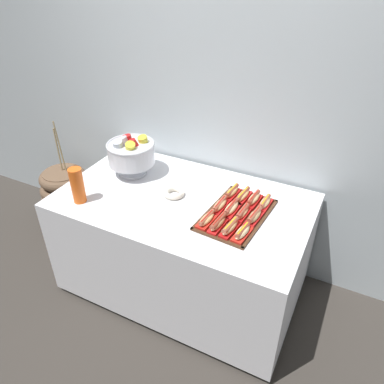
{
  "coord_description": "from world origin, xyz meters",
  "views": [
    {
      "loc": [
        0.93,
        -1.72,
        2.12
      ],
      "look_at": [
        0.04,
        0.05,
        0.81
      ],
      "focal_mm": 34.87,
      "sensor_mm": 36.0,
      "label": 1
    }
  ],
  "objects_px": {
    "hot_dog_4": "(220,205)",
    "hot_dog_8": "(232,192)",
    "hot_dog_1": "(218,223)",
    "donut": "(174,193)",
    "buffet_table": "(184,243)",
    "hot_dog_2": "(230,227)",
    "hot_dog_10": "(254,199)",
    "hot_dog_3": "(242,232)",
    "hot_dog_5": "(231,209)",
    "hot_dog_6": "(242,213)",
    "hot_dog_7": "(254,216)",
    "serving_tray": "(236,215)",
    "cup_stack": "(77,185)",
    "hot_dog_11": "(265,203)",
    "hot_dog_9": "(243,196)",
    "hot_dog_0": "(207,220)",
    "floor_vase": "(67,199)",
    "punch_bowl": "(131,153)"
  },
  "relations": [
    {
      "from": "floor_vase",
      "to": "hot_dog_0",
      "type": "relative_size",
      "value": 5.83
    },
    {
      "from": "serving_tray",
      "to": "hot_dog_3",
      "type": "bearing_deg",
      "value": -60.11
    },
    {
      "from": "hot_dog_8",
      "to": "hot_dog_2",
      "type": "bearing_deg",
      "value": -69.95
    },
    {
      "from": "hot_dog_10",
      "to": "cup_stack",
      "type": "relative_size",
      "value": 0.75
    },
    {
      "from": "hot_dog_4",
      "to": "hot_dog_8",
      "type": "relative_size",
      "value": 1.06
    },
    {
      "from": "hot_dog_0",
      "to": "hot_dog_7",
      "type": "relative_size",
      "value": 0.96
    },
    {
      "from": "serving_tray",
      "to": "hot_dog_4",
      "type": "relative_size",
      "value": 3.09
    },
    {
      "from": "buffet_table",
      "to": "hot_dog_2",
      "type": "relative_size",
      "value": 9.19
    },
    {
      "from": "hot_dog_2",
      "to": "hot_dog_4",
      "type": "xyz_separation_m",
      "value": [
        -0.14,
        0.18,
        -0.0
      ]
    },
    {
      "from": "hot_dog_0",
      "to": "hot_dog_1",
      "type": "xyz_separation_m",
      "value": [
        0.07,
        -0.01,
        0.0
      ]
    },
    {
      "from": "buffet_table",
      "to": "hot_dog_5",
      "type": "xyz_separation_m",
      "value": [
        0.33,
        -0.0,
        0.4
      ]
    },
    {
      "from": "floor_vase",
      "to": "hot_dog_5",
      "type": "distance_m",
      "value": 1.7
    },
    {
      "from": "serving_tray",
      "to": "cup_stack",
      "type": "relative_size",
      "value": 2.35
    },
    {
      "from": "hot_dog_4",
      "to": "hot_dog_10",
      "type": "height_order",
      "value": "same"
    },
    {
      "from": "hot_dog_3",
      "to": "hot_dog_11",
      "type": "relative_size",
      "value": 1.05
    },
    {
      "from": "serving_tray",
      "to": "hot_dog_11",
      "type": "distance_m",
      "value": 0.2
    },
    {
      "from": "hot_dog_0",
      "to": "hot_dog_6",
      "type": "distance_m",
      "value": 0.22
    },
    {
      "from": "hot_dog_2",
      "to": "hot_dog_9",
      "type": "xyz_separation_m",
      "value": [
        -0.05,
        0.33,
        -0.0
      ]
    },
    {
      "from": "hot_dog_1",
      "to": "cup_stack",
      "type": "xyz_separation_m",
      "value": [
        -0.89,
        -0.14,
        0.08
      ]
    },
    {
      "from": "hot_dog_0",
      "to": "hot_dog_2",
      "type": "bearing_deg",
      "value": -4.39
    },
    {
      "from": "buffet_table",
      "to": "cup_stack",
      "type": "xyz_separation_m",
      "value": [
        -0.57,
        -0.31,
        0.48
      ]
    },
    {
      "from": "serving_tray",
      "to": "hot_dog_10",
      "type": "height_order",
      "value": "hot_dog_10"
    },
    {
      "from": "floor_vase",
      "to": "hot_dog_10",
      "type": "bearing_deg",
      "value": -1.56
    },
    {
      "from": "hot_dog_2",
      "to": "hot_dog_8",
      "type": "xyz_separation_m",
      "value": [
        -0.12,
        0.34,
        -0.0
      ]
    },
    {
      "from": "hot_dog_2",
      "to": "hot_dog_7",
      "type": "distance_m",
      "value": 0.18
    },
    {
      "from": "hot_dog_1",
      "to": "hot_dog_9",
      "type": "distance_m",
      "value": 0.33
    },
    {
      "from": "hot_dog_2",
      "to": "hot_dog_8",
      "type": "height_order",
      "value": "hot_dog_2"
    },
    {
      "from": "hot_dog_5",
      "to": "hot_dog_6",
      "type": "xyz_separation_m",
      "value": [
        0.07,
        -0.01,
        -0.0
      ]
    },
    {
      "from": "hot_dog_10",
      "to": "hot_dog_3",
      "type": "bearing_deg",
      "value": -81.59
    },
    {
      "from": "hot_dog_4",
      "to": "cup_stack",
      "type": "height_order",
      "value": "cup_stack"
    },
    {
      "from": "hot_dog_10",
      "to": "cup_stack",
      "type": "height_order",
      "value": "cup_stack"
    },
    {
      "from": "hot_dog_0",
      "to": "hot_dog_10",
      "type": "distance_m",
      "value": 0.36
    },
    {
      "from": "hot_dog_2",
      "to": "hot_dog_10",
      "type": "distance_m",
      "value": 0.33
    },
    {
      "from": "hot_dog_4",
      "to": "punch_bowl",
      "type": "height_order",
      "value": "punch_bowl"
    },
    {
      "from": "hot_dog_4",
      "to": "hot_dog_6",
      "type": "xyz_separation_m",
      "value": [
        0.15,
        -0.01,
        -0.0
      ]
    },
    {
      "from": "buffet_table",
      "to": "hot_dog_4",
      "type": "relative_size",
      "value": 9.02
    },
    {
      "from": "hot_dog_1",
      "to": "donut",
      "type": "relative_size",
      "value": 1.25
    },
    {
      "from": "hot_dog_4",
      "to": "hot_dog_7",
      "type": "distance_m",
      "value": 0.23
    },
    {
      "from": "serving_tray",
      "to": "cup_stack",
      "type": "height_order",
      "value": "cup_stack"
    },
    {
      "from": "hot_dog_8",
      "to": "cup_stack",
      "type": "relative_size",
      "value": 0.72
    },
    {
      "from": "hot_dog_5",
      "to": "hot_dog_9",
      "type": "xyz_separation_m",
      "value": [
        0.01,
        0.16,
        -0.0
      ]
    },
    {
      "from": "donut",
      "to": "hot_dog_9",
      "type": "bearing_deg",
      "value": 19.51
    },
    {
      "from": "hot_dog_5",
      "to": "hot_dog_7",
      "type": "bearing_deg",
      "value": -4.39
    },
    {
      "from": "serving_tray",
      "to": "hot_dog_0",
      "type": "height_order",
      "value": "hot_dog_0"
    },
    {
      "from": "hot_dog_0",
      "to": "hot_dog_7",
      "type": "bearing_deg",
      "value": 31.86
    },
    {
      "from": "hot_dog_2",
      "to": "hot_dog_3",
      "type": "relative_size",
      "value": 1.04
    },
    {
      "from": "hot_dog_3",
      "to": "hot_dog_7",
      "type": "xyz_separation_m",
      "value": [
        0.01,
        0.16,
        0.0
      ]
    },
    {
      "from": "hot_dog_4",
      "to": "cup_stack",
      "type": "xyz_separation_m",
      "value": [
        -0.82,
        -0.31,
        0.08
      ]
    },
    {
      "from": "hot_dog_5",
      "to": "cup_stack",
      "type": "xyz_separation_m",
      "value": [
        -0.9,
        -0.3,
        0.08
      ]
    },
    {
      "from": "serving_tray",
      "to": "hot_dog_11",
      "type": "bearing_deg",
      "value": 51.32
    }
  ]
}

